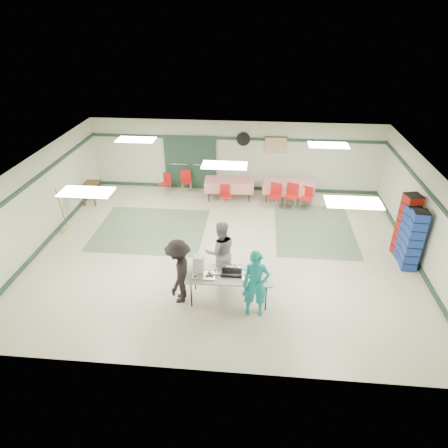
# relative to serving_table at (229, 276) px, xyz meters

# --- Properties ---
(floor) EXTENTS (11.00, 11.00, 0.00)m
(floor) POSITION_rel_serving_table_xyz_m (-0.33, 2.25, -0.72)
(floor) COLOR beige
(floor) RESTS_ON ground
(ceiling) EXTENTS (11.00, 11.00, 0.00)m
(ceiling) POSITION_rel_serving_table_xyz_m (-0.33, 2.25, 1.98)
(ceiling) COLOR silver
(ceiling) RESTS_ON wall_back
(wall_back) EXTENTS (11.00, 0.00, 11.00)m
(wall_back) POSITION_rel_serving_table_xyz_m (-0.33, 6.75, 0.63)
(wall_back) COLOR beige
(wall_back) RESTS_ON floor
(wall_front) EXTENTS (11.00, 0.00, 11.00)m
(wall_front) POSITION_rel_serving_table_xyz_m (-0.33, -2.25, 0.63)
(wall_front) COLOR beige
(wall_front) RESTS_ON floor
(wall_left) EXTENTS (0.00, 9.00, 9.00)m
(wall_left) POSITION_rel_serving_table_xyz_m (-5.83, 2.25, 0.63)
(wall_left) COLOR beige
(wall_left) RESTS_ON floor
(wall_right) EXTENTS (0.00, 9.00, 9.00)m
(wall_right) POSITION_rel_serving_table_xyz_m (5.17, 2.25, 0.63)
(wall_right) COLOR beige
(wall_right) RESTS_ON floor
(trim_back) EXTENTS (11.00, 0.06, 0.10)m
(trim_back) POSITION_rel_serving_table_xyz_m (-0.33, 6.72, 1.33)
(trim_back) COLOR #1F3A29
(trim_back) RESTS_ON wall_back
(baseboard_back) EXTENTS (11.00, 0.06, 0.12)m
(baseboard_back) POSITION_rel_serving_table_xyz_m (-0.33, 6.72, -0.66)
(baseboard_back) COLOR #1F3A29
(baseboard_back) RESTS_ON floor
(trim_left) EXTENTS (0.06, 9.00, 0.10)m
(trim_left) POSITION_rel_serving_table_xyz_m (-5.80, 2.25, 1.33)
(trim_left) COLOR #1F3A29
(trim_left) RESTS_ON wall_back
(baseboard_left) EXTENTS (0.06, 9.00, 0.12)m
(baseboard_left) POSITION_rel_serving_table_xyz_m (-5.80, 2.25, -0.66)
(baseboard_left) COLOR #1F3A29
(baseboard_left) RESTS_ON floor
(trim_right) EXTENTS (0.06, 9.00, 0.10)m
(trim_right) POSITION_rel_serving_table_xyz_m (5.14, 2.25, 1.33)
(trim_right) COLOR #1F3A29
(trim_right) RESTS_ON wall_back
(baseboard_right) EXTENTS (0.06, 9.00, 0.12)m
(baseboard_right) POSITION_rel_serving_table_xyz_m (5.14, 2.25, -0.66)
(baseboard_right) COLOR #1F3A29
(baseboard_right) RESTS_ON floor
(green_patch_a) EXTENTS (3.50, 3.00, 0.01)m
(green_patch_a) POSITION_rel_serving_table_xyz_m (-2.83, 3.25, -0.72)
(green_patch_a) COLOR #637E5C
(green_patch_a) RESTS_ON floor
(green_patch_b) EXTENTS (2.50, 3.50, 0.01)m
(green_patch_b) POSITION_rel_serving_table_xyz_m (2.47, 3.75, -0.72)
(green_patch_b) COLOR #637E5C
(green_patch_b) RESTS_ON floor
(double_door_left) EXTENTS (0.90, 0.06, 2.10)m
(double_door_left) POSITION_rel_serving_table_xyz_m (-2.53, 6.69, 0.33)
(double_door_left) COLOR gray
(double_door_left) RESTS_ON floor
(double_door_right) EXTENTS (0.90, 0.06, 2.10)m
(double_door_right) POSITION_rel_serving_table_xyz_m (-1.58, 6.69, 0.33)
(double_door_right) COLOR gray
(double_door_right) RESTS_ON floor
(door_frame) EXTENTS (2.00, 0.03, 2.15)m
(door_frame) POSITION_rel_serving_table_xyz_m (-2.06, 6.67, 0.33)
(door_frame) COLOR #1F3A29
(door_frame) RESTS_ON floor
(wall_fan) EXTENTS (0.50, 0.10, 0.50)m
(wall_fan) POSITION_rel_serving_table_xyz_m (-0.03, 6.69, 1.33)
(wall_fan) COLOR black
(wall_fan) RESTS_ON wall_back
(scroll_banner) EXTENTS (0.80, 0.02, 0.60)m
(scroll_banner) POSITION_rel_serving_table_xyz_m (1.17, 6.69, 1.13)
(scroll_banner) COLOR #DEBE8A
(scroll_banner) RESTS_ON wall_back
(serving_table) EXTENTS (2.08, 0.87, 0.76)m
(serving_table) POSITION_rel_serving_table_xyz_m (0.00, 0.00, 0.00)
(serving_table) COLOR #B3B3AE
(serving_table) RESTS_ON floor
(sheet_tray_right) EXTENTS (0.61, 0.47, 0.02)m
(sheet_tray_right) POSITION_rel_serving_table_xyz_m (0.61, -0.03, 0.05)
(sheet_tray_right) COLOR silver
(sheet_tray_right) RESTS_ON serving_table
(sheet_tray_mid) EXTENTS (0.64, 0.49, 0.02)m
(sheet_tray_mid) POSITION_rel_serving_table_xyz_m (-0.05, 0.16, 0.05)
(sheet_tray_mid) COLOR silver
(sheet_tray_mid) RESTS_ON serving_table
(sheet_tray_left) EXTENTS (0.56, 0.43, 0.02)m
(sheet_tray_left) POSITION_rel_serving_table_xyz_m (-0.61, -0.09, 0.05)
(sheet_tray_left) COLOR silver
(sheet_tray_left) RESTS_ON serving_table
(baking_pan) EXTENTS (0.51, 0.32, 0.08)m
(baking_pan) POSITION_rel_serving_table_xyz_m (0.05, 0.02, 0.08)
(baking_pan) COLOR black
(baking_pan) RESTS_ON serving_table
(foam_box_stack) EXTENTS (0.25, 0.23, 0.45)m
(foam_box_stack) POSITION_rel_serving_table_xyz_m (-0.74, 0.03, 0.26)
(foam_box_stack) COLOR white
(foam_box_stack) RESTS_ON serving_table
(volunteer_teal) EXTENTS (0.63, 0.42, 1.70)m
(volunteer_teal) POSITION_rel_serving_table_xyz_m (0.64, -0.45, 0.13)
(volunteer_teal) COLOR teal
(volunteer_teal) RESTS_ON floor
(volunteer_grey) EXTENTS (0.99, 0.88, 1.72)m
(volunteer_grey) POSITION_rel_serving_table_xyz_m (-0.30, 0.82, 0.14)
(volunteer_grey) COLOR gray
(volunteer_grey) RESTS_ON floor
(volunteer_dark) EXTENTS (0.63, 1.09, 1.69)m
(volunteer_dark) POSITION_rel_serving_table_xyz_m (-1.21, -0.11, 0.12)
(volunteer_dark) COLOR black
(volunteer_dark) RESTS_ON floor
(dining_table_a) EXTENTS (1.92, 1.01, 0.77)m
(dining_table_a) POSITION_rel_serving_table_xyz_m (1.72, 5.84, -0.15)
(dining_table_a) COLOR red
(dining_table_a) RESTS_ON floor
(dining_table_b) EXTENTS (1.82, 0.88, 0.77)m
(dining_table_b) POSITION_rel_serving_table_xyz_m (-0.48, 5.84, -0.15)
(dining_table_b) COLOR red
(dining_table_b) RESTS_ON floor
(chair_a) EXTENTS (0.52, 0.52, 0.91)m
(chair_a) POSITION_rel_serving_table_xyz_m (1.80, 5.28, -0.16)
(chair_a) COLOR red
(chair_a) RESTS_ON floor
(chair_b) EXTENTS (0.55, 0.55, 0.90)m
(chair_b) POSITION_rel_serving_table_xyz_m (1.21, 5.27, -0.17)
(chair_b) COLOR red
(chair_b) RESTS_ON floor
(chair_c) EXTENTS (0.50, 0.50, 0.82)m
(chair_c) POSITION_rel_serving_table_xyz_m (2.32, 5.26, -0.22)
(chair_c) COLOR red
(chair_c) RESTS_ON floor
(chair_d) EXTENTS (0.45, 0.45, 0.78)m
(chair_d) POSITION_rel_serving_table_xyz_m (-0.56, 5.26, -0.24)
(chair_d) COLOR red
(chair_d) RESTS_ON floor
(chair_loose_a) EXTENTS (0.50, 0.50, 0.86)m
(chair_loose_a) POSITION_rel_serving_table_xyz_m (-2.19, 6.32, -0.19)
(chair_loose_a) COLOR red
(chair_loose_a) RESTS_ON floor
(chair_loose_b) EXTENTS (0.50, 0.50, 0.79)m
(chair_loose_b) POSITION_rel_serving_table_xyz_m (-2.93, 6.11, -0.24)
(chair_loose_b) COLOR red
(chair_loose_b) RESTS_ON floor
(crate_stack_blue_a) EXTENTS (0.42, 0.42, 1.78)m
(crate_stack_blue_a) POSITION_rel_serving_table_xyz_m (4.82, 1.78, 0.17)
(crate_stack_blue_a) COLOR #193C96
(crate_stack_blue_a) RESTS_ON floor
(crate_stack_red) EXTENTS (0.50, 0.50, 1.92)m
(crate_stack_red) POSITION_rel_serving_table_xyz_m (4.82, 2.50, 0.24)
(crate_stack_red) COLOR maroon
(crate_stack_red) RESTS_ON floor
(crate_stack_blue_b) EXTENTS (0.42, 0.42, 1.69)m
(crate_stack_blue_b) POSITION_rel_serving_table_xyz_m (4.82, 2.24, 0.12)
(crate_stack_blue_b) COLOR #193C96
(crate_stack_blue_b) RESTS_ON floor
(printer_table) EXTENTS (0.52, 0.78, 0.74)m
(printer_table) POSITION_rel_serving_table_xyz_m (-5.48, 5.06, -0.10)
(printer_table) COLOR brown
(printer_table) RESTS_ON floor
(office_printer) EXTENTS (0.46, 0.40, 0.35)m
(office_printer) POSITION_rel_serving_table_xyz_m (-5.48, 3.84, 0.20)
(office_printer) COLOR beige
(office_printer) RESTS_ON printer_table
(broom) EXTENTS (0.08, 0.24, 1.50)m
(broom) POSITION_rel_serving_table_xyz_m (-5.56, 2.92, 0.06)
(broom) COLOR brown
(broom) RESTS_ON floor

